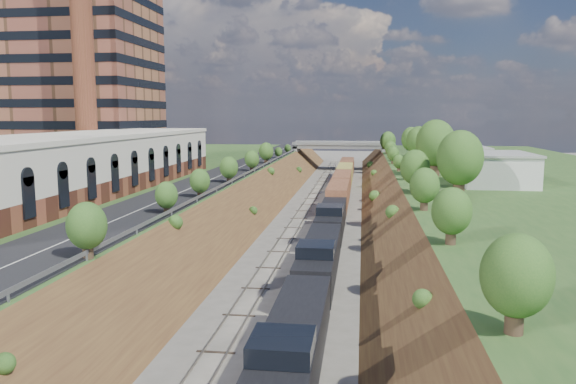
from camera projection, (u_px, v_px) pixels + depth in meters
platform_left at (119, 188)px, 90.78m from camera, size 44.00×180.00×5.00m
platform_right at (547, 196)px, 82.16m from camera, size 44.00×180.00×5.00m
embankment_left at (253, 206)px, 88.25m from camera, size 10.00×180.00×10.00m
embankment_right at (395, 210)px, 85.37m from camera, size 10.00×180.00×10.00m
rail_left_track at (306, 207)px, 87.14m from camera, size 1.58×180.00×0.18m
rail_right_track at (339, 208)px, 86.46m from camera, size 1.58×180.00×0.18m
road at (224, 174)px, 88.15m from camera, size 8.00×180.00×0.10m
guardrail at (250, 171)px, 87.35m from camera, size 0.10×171.00×0.70m
commercial_building at (79, 163)px, 67.70m from camera, size 14.30×62.30×7.00m
highrise_tower at (82, 10)px, 99.86m from camera, size 22.00×22.00×53.90m
smokestack at (83, 43)px, 84.18m from camera, size 3.20×3.20×40.00m
overpass at (339, 151)px, 147.03m from camera, size 24.50×8.30×7.40m
white_building_near at (494, 170)px, 74.93m from camera, size 9.00×12.00×4.00m
white_building_far at (462, 159)px, 96.63m from camera, size 8.00×10.00×3.60m
tree_right_large at (460, 158)px, 63.67m from camera, size 5.25×5.25×7.61m
tree_left_crest at (153, 200)px, 48.11m from camera, size 2.45×2.45×3.55m
freight_train at (338, 198)px, 79.97m from camera, size 2.88×116.39×4.55m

